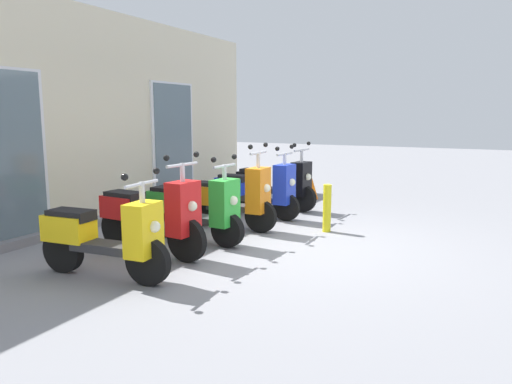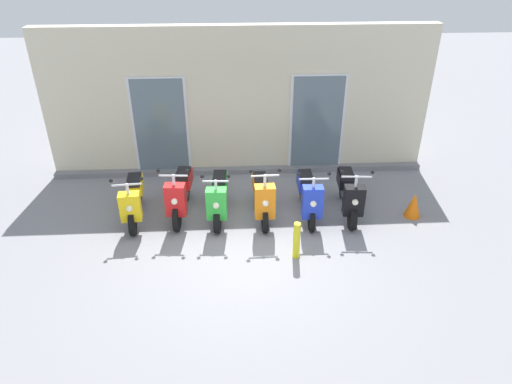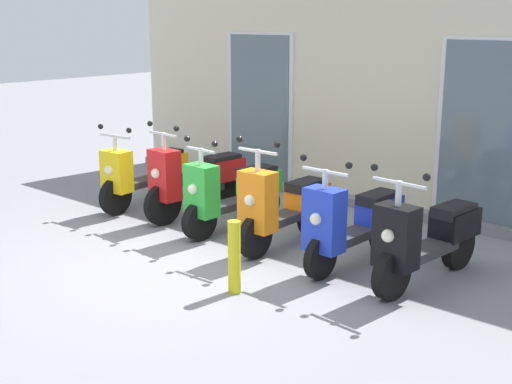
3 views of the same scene
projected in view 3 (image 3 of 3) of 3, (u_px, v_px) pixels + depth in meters
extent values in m
plane|color=gray|center=(183.00, 266.00, 7.20)|extent=(40.00, 40.00, 0.00)
cube|color=beige|center=(368.00, 83.00, 9.25)|extent=(8.61, 0.30, 3.32)
cube|color=slate|center=(353.00, 201.00, 9.47)|extent=(8.61, 0.20, 0.12)
cube|color=silver|center=(260.00, 110.00, 10.39)|extent=(1.26, 0.04, 2.30)
cube|color=slate|center=(259.00, 110.00, 10.38)|extent=(1.14, 0.02, 2.22)
cube|color=silver|center=(486.00, 137.00, 8.11)|extent=(1.26, 0.04, 2.30)
cube|color=slate|center=(486.00, 137.00, 8.10)|extent=(1.14, 0.02, 2.22)
cylinder|color=black|center=(116.00, 197.00, 8.99)|extent=(0.15, 0.49, 0.49)
cylinder|color=black|center=(173.00, 181.00, 9.85)|extent=(0.15, 0.49, 0.49)
cube|color=#2D2D30|center=(145.00, 181.00, 9.40)|extent=(0.32, 0.70, 0.09)
cube|color=yellow|center=(117.00, 171.00, 8.94)|extent=(0.40, 0.27, 0.54)
sphere|color=#F2EFCC|center=(109.00, 170.00, 8.83)|extent=(0.12, 0.12, 0.12)
cube|color=yellow|center=(168.00, 164.00, 9.70)|extent=(0.35, 0.54, 0.28)
cube|color=black|center=(165.00, 154.00, 9.64)|extent=(0.30, 0.50, 0.11)
cylinder|color=silver|center=(115.00, 143.00, 8.85)|extent=(0.06, 0.06, 0.23)
cylinder|color=silver|center=(115.00, 136.00, 8.83)|extent=(0.53, 0.08, 0.04)
sphere|color=black|center=(129.00, 130.00, 8.65)|extent=(0.07, 0.07, 0.07)
sphere|color=black|center=(101.00, 127.00, 8.96)|extent=(0.07, 0.07, 0.07)
cylinder|color=black|center=(163.00, 205.00, 8.54)|extent=(0.13, 0.53, 0.52)
cylinder|color=black|center=(230.00, 189.00, 9.30)|extent=(0.13, 0.53, 0.52)
cube|color=#2D2D30|center=(198.00, 189.00, 8.89)|extent=(0.31, 0.71, 0.09)
cube|color=red|center=(165.00, 175.00, 8.47)|extent=(0.40, 0.27, 0.63)
sphere|color=#F2EFCC|center=(156.00, 173.00, 8.37)|extent=(0.12, 0.12, 0.12)
cube|color=red|center=(224.00, 169.00, 9.16)|extent=(0.34, 0.54, 0.28)
cube|color=black|center=(222.00, 159.00, 9.09)|extent=(0.29, 0.50, 0.11)
cylinder|color=silver|center=(163.00, 142.00, 8.37)|extent=(0.06, 0.06, 0.23)
cylinder|color=silver|center=(163.00, 134.00, 8.35)|extent=(0.53, 0.07, 0.04)
sphere|color=black|center=(176.00, 128.00, 8.14)|extent=(0.07, 0.07, 0.07)
sphere|color=black|center=(150.00, 124.00, 8.50)|extent=(0.07, 0.07, 0.07)
cylinder|color=black|center=(200.00, 221.00, 7.98)|extent=(0.14, 0.46, 0.45)
cylinder|color=black|center=(265.00, 203.00, 8.73)|extent=(0.14, 0.46, 0.45)
cube|color=#2D2D30|center=(233.00, 204.00, 8.33)|extent=(0.29, 0.69, 0.09)
cube|color=green|center=(202.00, 190.00, 7.92)|extent=(0.39, 0.26, 0.60)
sphere|color=#F2EFCC|center=(193.00, 189.00, 7.82)|extent=(0.12, 0.12, 0.12)
cube|color=green|center=(259.00, 182.00, 8.59)|extent=(0.33, 0.53, 0.28)
cube|color=black|center=(257.00, 172.00, 8.53)|extent=(0.28, 0.49, 0.11)
cylinder|color=silver|center=(201.00, 157.00, 7.82)|extent=(0.06, 0.06, 0.21)
cylinder|color=silver|center=(201.00, 150.00, 7.80)|extent=(0.47, 0.06, 0.04)
sphere|color=black|center=(215.00, 144.00, 7.61)|extent=(0.07, 0.07, 0.07)
sphere|color=black|center=(187.00, 139.00, 7.94)|extent=(0.07, 0.07, 0.07)
cylinder|color=black|center=(255.00, 237.00, 7.37)|extent=(0.11, 0.48, 0.48)
cylinder|color=black|center=(312.00, 216.00, 8.15)|extent=(0.11, 0.48, 0.48)
cube|color=#2D2D30|center=(285.00, 217.00, 7.74)|extent=(0.28, 0.66, 0.09)
cube|color=orange|center=(258.00, 201.00, 7.31)|extent=(0.39, 0.25, 0.65)
sphere|color=#F2EFCC|center=(250.00, 200.00, 7.20)|extent=(0.12, 0.12, 0.12)
cube|color=orange|center=(308.00, 196.00, 8.01)|extent=(0.31, 0.53, 0.28)
cube|color=black|center=(306.00, 185.00, 7.95)|extent=(0.27, 0.49, 0.11)
cylinder|color=silver|center=(258.00, 161.00, 7.20)|extent=(0.06, 0.06, 0.25)
cylinder|color=silver|center=(258.00, 151.00, 7.17)|extent=(0.51, 0.05, 0.04)
sphere|color=black|center=(277.00, 145.00, 6.99)|extent=(0.07, 0.07, 0.07)
sphere|color=black|center=(239.00, 139.00, 7.31)|extent=(0.07, 0.07, 0.07)
cylinder|color=black|center=(321.00, 258.00, 6.79)|extent=(0.10, 0.44, 0.44)
cylinder|color=black|center=(383.00, 232.00, 7.59)|extent=(0.10, 0.44, 0.44)
cube|color=#2D2D30|center=(354.00, 235.00, 7.17)|extent=(0.28, 0.70, 0.09)
cube|color=#1E38C6|center=(324.00, 220.00, 6.73)|extent=(0.39, 0.25, 0.63)
sphere|color=#F2EFCC|center=(316.00, 219.00, 6.62)|extent=(0.12, 0.12, 0.12)
cube|color=#1E38C6|center=(379.00, 210.00, 7.45)|extent=(0.31, 0.53, 0.28)
cube|color=black|center=(378.00, 198.00, 7.39)|extent=(0.27, 0.49, 0.11)
cylinder|color=silver|center=(325.00, 180.00, 6.63)|extent=(0.06, 0.06, 0.21)
cylinder|color=silver|center=(325.00, 172.00, 6.61)|extent=(0.54, 0.05, 0.04)
sphere|color=black|center=(349.00, 165.00, 6.40)|extent=(0.07, 0.07, 0.07)
sphere|color=black|center=(303.00, 157.00, 6.76)|extent=(0.07, 0.07, 0.07)
cylinder|color=black|center=(392.00, 275.00, 6.30)|extent=(0.15, 0.48, 0.48)
cylinder|color=black|center=(458.00, 246.00, 7.07)|extent=(0.15, 0.48, 0.48)
cube|color=#2D2D30|center=(428.00, 250.00, 6.66)|extent=(0.32, 0.74, 0.09)
cube|color=black|center=(396.00, 237.00, 6.24)|extent=(0.40, 0.27, 0.59)
sphere|color=#F2EFCC|center=(388.00, 236.00, 6.14)|extent=(0.12, 0.12, 0.12)
cube|color=black|center=(455.00, 223.00, 6.94)|extent=(0.34, 0.54, 0.28)
cube|color=black|center=(454.00, 210.00, 6.88)|extent=(0.30, 0.50, 0.11)
cylinder|color=silver|center=(399.00, 194.00, 6.14)|extent=(0.06, 0.06, 0.25)
cylinder|color=silver|center=(399.00, 183.00, 6.11)|extent=(0.55, 0.08, 0.04)
sphere|color=black|center=(427.00, 177.00, 5.90)|extent=(0.07, 0.07, 0.07)
sphere|color=black|center=(374.00, 167.00, 6.28)|extent=(0.07, 0.07, 0.07)
cylinder|color=yellow|center=(234.00, 257.00, 6.42)|extent=(0.12, 0.12, 0.70)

